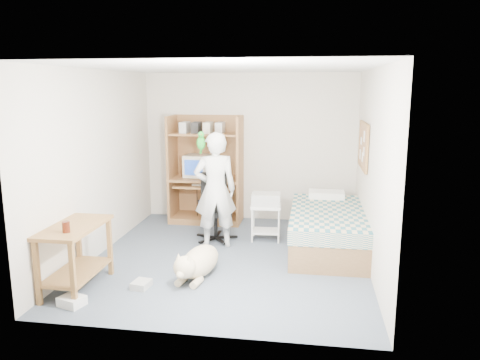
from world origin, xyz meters
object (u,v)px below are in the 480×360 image
(printer_cart, at_px, (266,217))
(dog, at_px, (198,262))
(person, at_px, (215,190))
(bed, at_px, (327,229))
(computer_hutch, at_px, (206,174))
(office_chair, at_px, (215,216))
(side_desk, at_px, (75,247))

(printer_cart, bearing_deg, dog, -116.38)
(person, bearing_deg, bed, 167.11)
(computer_hutch, height_order, printer_cart, computer_hutch)
(bed, xyz_separation_m, office_chair, (-1.65, 0.16, 0.07))
(computer_hutch, bearing_deg, bed, -29.29)
(side_desk, relative_size, dog, 0.88)
(computer_hutch, xyz_separation_m, dog, (0.43, -2.40, -0.63))
(office_chair, relative_size, person, 0.60)
(office_chair, relative_size, dog, 0.88)
(office_chair, bearing_deg, person, -95.44)
(bed, xyz_separation_m, person, (-1.59, -0.14, 0.54))
(dog, height_order, printer_cart, printer_cart)
(printer_cart, bearing_deg, office_chair, -175.99)
(computer_hutch, distance_m, side_desk, 3.08)
(computer_hutch, bearing_deg, printer_cart, -38.37)
(bed, height_order, printer_cart, bed)
(person, relative_size, dog, 1.46)
(dog, distance_m, printer_cart, 1.68)
(bed, relative_size, printer_cart, 3.77)
(person, xyz_separation_m, printer_cart, (0.69, 0.39, -0.47))
(bed, distance_m, side_desk, 3.39)
(office_chair, bearing_deg, computer_hutch, 91.91)
(dog, xyz_separation_m, printer_cart, (0.68, 1.53, 0.17))
(computer_hutch, distance_m, office_chair, 1.12)
(computer_hutch, height_order, office_chair, computer_hutch)
(office_chair, height_order, dog, office_chair)
(computer_hutch, distance_m, bed, 2.35)
(bed, relative_size, dog, 1.78)
(bed, xyz_separation_m, printer_cart, (-0.90, 0.25, 0.07))
(bed, bearing_deg, dog, -140.89)
(side_desk, xyz_separation_m, office_chair, (1.20, 1.98, -0.14))
(printer_cart, bearing_deg, bed, -18.05)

